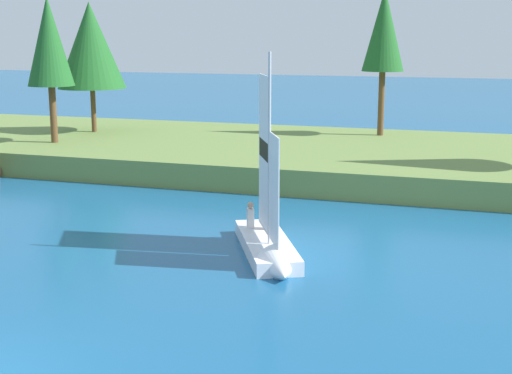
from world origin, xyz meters
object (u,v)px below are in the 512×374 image
(shoreline_tree_left, at_px, (90,46))
(sailboat, at_px, (271,245))
(shoreline_tree_centre, at_px, (384,31))
(shoreline_tree_midleft, at_px, (49,42))

(shoreline_tree_left, distance_m, sailboat, 21.84)
(shoreline_tree_left, distance_m, shoreline_tree_centre, 15.17)
(shoreline_tree_midleft, bearing_deg, shoreline_tree_centre, 27.18)
(sailboat, bearing_deg, shoreline_tree_left, -163.25)
(sailboat, bearing_deg, shoreline_tree_centre, 152.81)
(shoreline_tree_midleft, relative_size, sailboat, 1.13)
(sailboat, bearing_deg, shoreline_tree_midleft, -155.02)
(shoreline_tree_midleft, height_order, shoreline_tree_centre, shoreline_tree_centre)
(shoreline_tree_midleft, bearing_deg, shoreline_tree_left, 92.94)
(shoreline_tree_centre, relative_size, sailboat, 1.21)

